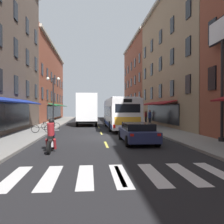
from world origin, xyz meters
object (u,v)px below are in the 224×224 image
object	(u,v)px
pedestrian_far	(146,116)
pedestrian_rear	(150,117)
pedestrian_near	(139,117)
bicycle_near	(42,128)
street_lamp_twin	(53,100)
billboard_sign	(222,45)
sedan_near	(137,132)
sedan_mid	(86,117)
transit_bus	(119,113)
bicycle_mid	(51,126)
box_truck	(87,109)
motorcycle_rider	(51,137)

from	to	relation	value
pedestrian_far	pedestrian_rear	size ratio (longest dim) A/B	0.95
pedestrian_near	bicycle_near	bearing A→B (deg)	-98.22
street_lamp_twin	pedestrian_rear	bearing A→B (deg)	7.35
billboard_sign	pedestrian_near	world-z (taller)	billboard_sign
sedan_near	sedan_mid	world-z (taller)	sedan_mid
billboard_sign	sedan_mid	world-z (taller)	billboard_sign
bicycle_near	pedestrian_rear	bearing A→B (deg)	33.97
bicycle_near	billboard_sign	bearing A→B (deg)	-27.46
pedestrian_far	street_lamp_twin	bearing A→B (deg)	134.50
transit_bus	pedestrian_rear	size ratio (longest dim) A/B	6.13
bicycle_near	street_lamp_twin	bearing A→B (deg)	89.79
pedestrian_rear	sedan_near	bearing A→B (deg)	-96.65
billboard_sign	bicycle_mid	distance (m)	15.67
sedan_mid	pedestrian_near	world-z (taller)	pedestrian_near
bicycle_near	sedan_near	bearing A→B (deg)	-38.03
box_truck	pedestrian_rear	bearing A→B (deg)	-20.78
transit_bus	pedestrian_far	xyz separation A→B (m)	(4.67, 7.80, -0.61)
box_truck	pedestrian_far	xyz separation A→B (m)	(8.15, 2.19, -0.98)
billboard_sign	street_lamp_twin	world-z (taller)	billboard_sign
box_truck	sedan_mid	bearing A→B (deg)	91.37
bicycle_mid	pedestrian_far	size ratio (longest dim) A/B	0.98
sedan_near	street_lamp_twin	distance (m)	13.51
motorcycle_rider	street_lamp_twin	xyz separation A→B (m)	(-2.02, 14.01, 2.39)
billboard_sign	box_truck	world-z (taller)	billboard_sign
bicycle_mid	pedestrian_near	size ratio (longest dim) A/B	1.05
motorcycle_rider	bicycle_mid	bearing A→B (deg)	99.26
billboard_sign	pedestrian_near	xyz separation A→B (m)	(-1.73, 16.03, -5.01)
box_truck	pedestrian_far	bearing A→B (deg)	15.01
transit_bus	bicycle_mid	bearing A→B (deg)	-164.15
billboard_sign	box_truck	distance (m)	18.88
box_truck	pedestrian_far	world-z (taller)	box_truck
billboard_sign	motorcycle_rider	bearing A→B (deg)	-169.58
box_truck	bicycle_mid	bearing A→B (deg)	-113.26
bicycle_mid	street_lamp_twin	world-z (taller)	street_lamp_twin
motorcycle_rider	bicycle_near	xyz separation A→B (m)	(-2.04, 8.04, -0.21)
billboard_sign	pedestrian_near	size ratio (longest dim) A/B	4.70
transit_bus	pedestrian_near	size ratio (longest dim) A/B	6.90
bicycle_near	pedestrian_rear	size ratio (longest dim) A/B	0.94
transit_bus	sedan_mid	world-z (taller)	transit_bus
sedan_mid	pedestrian_far	bearing A→B (deg)	-35.89
bicycle_near	bicycle_mid	xyz separation A→B (m)	(0.29, 2.68, 0.00)
sedan_near	pedestrian_far	world-z (taller)	pedestrian_far
box_truck	pedestrian_far	distance (m)	8.49
transit_bus	box_truck	world-z (taller)	box_truck
billboard_sign	street_lamp_twin	distance (m)	17.31
motorcycle_rider	bicycle_mid	xyz separation A→B (m)	(-1.75, 10.72, -0.21)
billboard_sign	box_truck	xyz separation A→B (m)	(-8.43, 16.42, -3.99)
motorcycle_rider	pedestrian_rear	bearing A→B (deg)	59.97
billboard_sign	pedestrian_rear	bearing A→B (deg)	94.22
sedan_near	motorcycle_rider	world-z (taller)	motorcycle_rider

